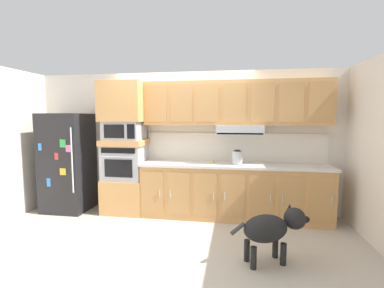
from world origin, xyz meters
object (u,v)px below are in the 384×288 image
object	(u,v)px
microwave	(124,131)
dog	(273,228)
electric_kettle	(237,158)
built_in_oven	(125,162)
refrigerator	(68,162)
screwdriver	(214,161)

from	to	relation	value
microwave	dog	xyz separation A→B (m)	(2.37, -1.36, -1.04)
electric_kettle	dog	size ratio (longest dim) A/B	0.25
built_in_oven	dog	xyz separation A→B (m)	(2.37, -1.36, -0.48)
refrigerator	dog	distance (m)	3.71
electric_kettle	dog	distance (m)	1.51
dog	electric_kettle	bearing A→B (deg)	84.98
screwdriver	electric_kettle	xyz separation A→B (m)	(0.40, -0.15, 0.10)
screwdriver	dog	size ratio (longest dim) A/B	0.14
refrigerator	dog	bearing A→B (deg)	-20.55
screwdriver	electric_kettle	bearing A→B (deg)	-20.68
screwdriver	electric_kettle	distance (m)	0.44
microwave	dog	world-z (taller)	microwave
electric_kettle	dog	world-z (taller)	electric_kettle
refrigerator	built_in_oven	world-z (taller)	refrigerator
microwave	dog	distance (m)	2.93
built_in_oven	electric_kettle	distance (m)	1.97
electric_kettle	screwdriver	bearing A→B (deg)	159.32
built_in_oven	screwdriver	world-z (taller)	built_in_oven
built_in_oven	dog	distance (m)	2.78
screwdriver	built_in_oven	bearing A→B (deg)	-176.21
microwave	electric_kettle	xyz separation A→B (m)	(1.97, -0.05, -0.43)
built_in_oven	screwdriver	xyz separation A→B (m)	(1.57, 0.10, 0.03)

